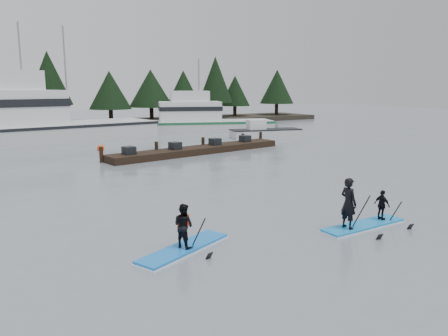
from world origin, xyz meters
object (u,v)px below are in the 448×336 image
fishing_boat_large (31,132)px  floating_dock (199,150)px  paddleboard_solo (184,235)px  paddleboard_duo (360,211)px  fishing_boat_medium (202,125)px

fishing_boat_large → floating_dock: 16.16m
paddleboard_solo → paddleboard_duo: 6.06m
fishing_boat_medium → fishing_boat_large: bearing=-157.9°
fishing_boat_medium → paddleboard_duo: fishing_boat_medium is taller
fishing_boat_large → paddleboard_duo: fishing_boat_large is taller
fishing_boat_large → paddleboard_solo: size_ratio=6.30×
fishing_boat_large → fishing_boat_medium: size_ratio=1.41×
fishing_boat_medium → paddleboard_duo: bearing=-89.3°
fishing_boat_large → fishing_boat_medium: fishing_boat_large is taller
fishing_boat_large → paddleboard_solo: 29.72m
floating_dock → fishing_boat_large: bearing=115.9°
fishing_boat_medium → floating_dock: fishing_boat_medium is taller
paddleboard_duo → floating_dock: bearing=78.3°
fishing_boat_medium → paddleboard_duo: (-11.05, -31.56, -0.01)m
floating_dock → paddleboard_duo: size_ratio=4.18×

